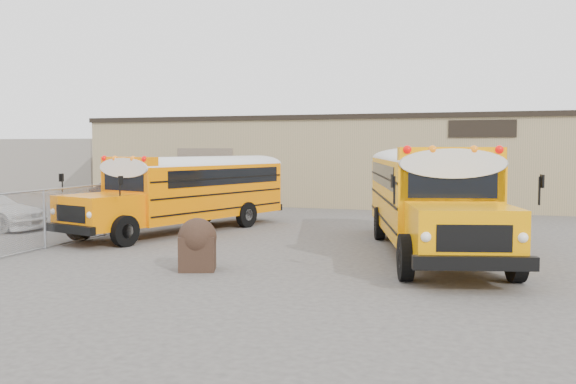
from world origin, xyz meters
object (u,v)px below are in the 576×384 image
(school_bus_left, at_px, (281,180))
(school_bus_right, at_px, (402,179))
(car_dark, at_px, (131,196))
(tarp_bundle, at_px, (197,244))

(school_bus_left, height_order, school_bus_right, school_bus_right)
(car_dark, bearing_deg, tarp_bundle, -124.17)
(school_bus_right, bearing_deg, tarp_bundle, -106.86)
(school_bus_left, relative_size, tarp_bundle, 7.46)
(school_bus_left, bearing_deg, school_bus_right, -11.99)
(school_bus_right, height_order, tarp_bundle, school_bus_right)
(school_bus_left, relative_size, school_bus_right, 0.89)
(school_bus_left, xyz_separation_m, school_bus_right, (5.44, -1.16, 0.19))
(school_bus_right, relative_size, tarp_bundle, 8.34)
(school_bus_right, relative_size, car_dark, 2.45)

